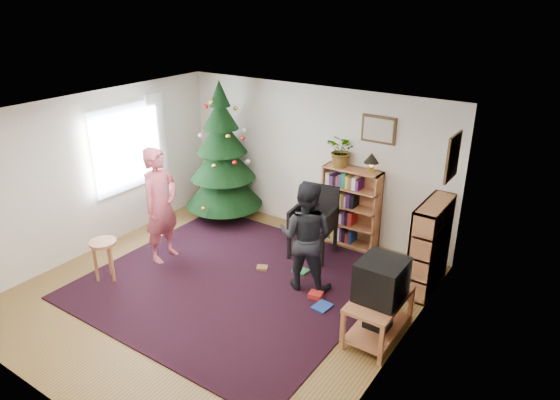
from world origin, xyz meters
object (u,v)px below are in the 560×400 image
Objects in this scene: crt_tv at (381,280)px; table_lamp at (371,159)px; christmas_tree at (223,163)px; bookshelf_back at (351,206)px; picture_back at (379,130)px; potted_plant at (342,151)px; person_standing at (161,205)px; bookshelf_right at (430,245)px; picture_right at (453,157)px; armchair at (317,218)px; stool at (104,250)px; tv_stand at (378,313)px; person_by_chair at (306,236)px.

crt_tv is 2.39m from table_lamp.
christmas_tree is 2.42m from bookshelf_back.
table_lamp is (-0.02, -0.14, -0.44)m from picture_back.
person_standing is at bearing -133.14° from potted_plant.
bookshelf_right is 2.33× the size of crt_tv.
person_standing reaches higher than table_lamp.
picture_right is at bearing -23.65° from table_lamp.
picture_right is (1.33, -0.73, 0.00)m from picture_back.
christmas_tree is 4.51× the size of crt_tv.
potted_plant is at bearing 70.37° from bookshelf_right.
christmas_tree is 4.10m from crt_tv.
picture_right is 4.21m from person_standing.
picture_right reaches higher than table_lamp.
bookshelf_right is at bearing -26.73° from table_lamp.
crt_tv is (-0.26, -1.41, -1.16)m from picture_right.
potted_plant is at bearing 76.11° from armchair.
picture_right is at bearing -72.21° from person_standing.
person_standing is (0.21, 0.93, 0.41)m from stool.
picture_right is 0.24× the size of christmas_tree.
tv_stand is 1.85× the size of potted_plant.
christmas_tree reaches higher than bookshelf_back.
bookshelf_right reaches higher than stool.
christmas_tree is (-4.01, 0.22, -0.90)m from picture_right.
bookshelf_right is 4.18× the size of table_lamp.
person_by_chair is (-1.30, 0.45, -0.00)m from crt_tv.
bookshelf_back is 2.46m from tv_stand.
bookshelf_right reaches higher than tv_stand.
bookshelf_back reaches higher than crt_tv.
tv_stand is at bearing 146.24° from person_by_chair.
picture_right reaches higher than tv_stand.
picture_back reaches higher than table_lamp.
potted_plant is (-1.59, 2.00, 1.23)m from tv_stand.
stool is 2.04× the size of table_lamp.
armchair reaches higher than tv_stand.
christmas_tree is 2.70m from stool.
tv_stand is at bearing -92.34° from person_standing.
armchair is at bearing -6.49° from christmas_tree.
potted_plant is (0.07, 0.61, 0.95)m from armchair.
tv_stand is (3.75, -1.63, -0.72)m from christmas_tree.
picture_back is at bearing 116.56° from crt_tv.
picture_back reaches higher than person_standing.
person_by_chair is at bearing 160.81° from crt_tv.
stool is 4.15m from table_lamp.
picture_back is 0.46m from table_lamp.
stool is at bearing -130.41° from picture_back.
bookshelf_right is at bearing -3.52° from christmas_tree.
picture_back is at bearing 151.31° from picture_right.
table_lamp reaches higher than tv_stand.
person_by_chair is 3.02× the size of potted_plant.
person_standing reaches higher than person_by_chair.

